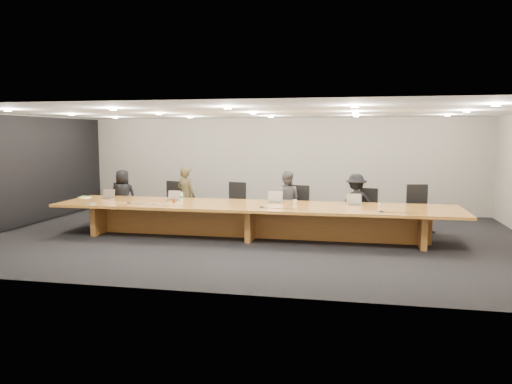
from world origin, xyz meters
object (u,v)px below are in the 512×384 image
person_b (186,196)px  person_d (356,203)px  chair_right (366,210)px  av_box (90,203)px  conference_table (253,215)px  amber_mug (174,201)px  chair_far_left (116,203)px  laptop_a (107,194)px  paper_cup_near (295,202)px  chair_left (170,203)px  person_c (286,200)px  laptop_e (355,200)px  chair_mid_right (298,207)px  laptop_d (275,197)px  mic_right (381,211)px  water_bottle (182,197)px  chair_far_right (419,209)px  paper_cup_far (379,205)px  mic_center (262,207)px  laptop_b (173,196)px  person_a (123,196)px  chair_mid_left (233,204)px  mic_left (129,203)px

person_b → person_d: (4.22, 0.01, -0.06)m
chair_right → av_box: (-6.12, -1.94, 0.24)m
conference_table → amber_mug: size_ratio=101.77×
chair_far_left → av_box: size_ratio=5.15×
laptop_a → paper_cup_near: size_ratio=2.94×
chair_left → person_c: size_ratio=0.79×
person_c → paper_cup_near: 1.09m
paper_cup_near → person_b: bearing=163.2°
laptop_a → amber_mug: size_ratio=3.37×
chair_right → laptop_e: bearing=-90.9°
chair_mid_right → paper_cup_near: bearing=-76.8°
laptop_d → mic_right: laptop_d is taller
person_d → laptop_e: (-0.02, -0.80, 0.19)m
chair_right → water_bottle: (-4.25, -1.10, 0.33)m
chair_far_right → person_c: (-3.14, 0.06, 0.13)m
paper_cup_far → mic_center: size_ratio=0.74×
laptop_b → paper_cup_far: (4.77, -0.19, -0.07)m
paper_cup_far → laptop_a: bearing=178.7°
conference_table → person_a: person_a is taller
person_b → water_bottle: (0.22, -0.93, 0.10)m
chair_far_left → chair_mid_right: bearing=11.1°
chair_mid_left → laptop_a: 3.11m
chair_far_left → mic_left: 1.90m
paper_cup_far → av_box: 6.41m
paper_cup_far → mic_right: bearing=-88.7°
laptop_b → water_bottle: (0.26, -0.13, -0.01)m
mic_left → mic_center: (3.11, -0.06, 0.00)m
conference_table → person_a: 3.96m
paper_cup_near → mic_left: (-3.75, -0.60, -0.04)m
chair_mid_left → mic_right: chair_mid_left is taller
mic_left → chair_left: bearing=76.6°
laptop_d → av_box: bearing=-168.6°
conference_table → chair_far_right: size_ratio=7.73×
person_a → av_box: bearing=83.8°
av_box → laptop_e: bearing=26.5°
person_d → paper_cup_near: size_ratio=13.72×
chair_mid_left → paper_cup_near: (1.70, -1.07, 0.24)m
chair_far_left → person_a: (0.17, 0.04, 0.17)m
chair_mid_right → mic_center: 1.73m
chair_mid_left → amber_mug: (-1.06, -1.39, 0.23)m
chair_far_left → mic_left: bearing=-43.5°
chair_far_right → laptop_e: 1.74m
chair_mid_right → person_b: size_ratio=0.72×
person_b → laptop_b: 0.81m
laptop_b → laptop_d: laptop_d is taller
chair_mid_right → person_c: person_c is taller
laptop_d → mic_right: bearing=-24.5°
chair_far_right → person_d: 1.46m
chair_left → conference_table: bearing=-12.5°
person_c → laptop_d: 0.91m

